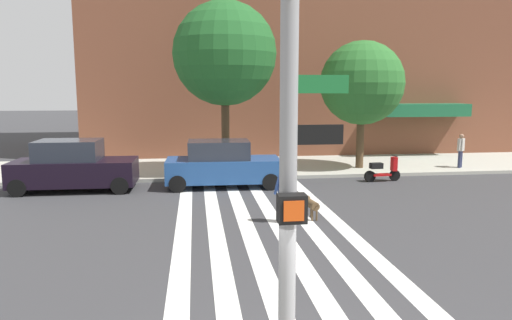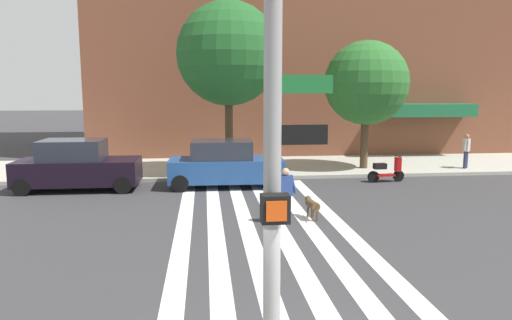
{
  "view_description": "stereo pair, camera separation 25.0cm",
  "coord_description": "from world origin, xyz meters",
  "px_view_note": "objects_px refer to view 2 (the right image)",
  "views": [
    {
      "loc": [
        -1.71,
        -5.07,
        3.9
      ],
      "look_at": [
        -0.04,
        7.76,
        1.95
      ],
      "focal_mm": 32.96,
      "sensor_mm": 36.0,
      "label": 1
    },
    {
      "loc": [
        -1.46,
        -5.1,
        3.9
      ],
      "look_at": [
        -0.04,
        7.76,
        1.95
      ],
      "focal_mm": 32.96,
      "sensor_mm": 36.0,
      "label": 2
    }
  ],
  "objects_px": {
    "parked_scooter": "(386,171)",
    "street_tree_middle": "(366,83)",
    "street_tree_nearest": "(228,54)",
    "parked_car_behind_first": "(225,164)",
    "dog_on_leash": "(312,205)",
    "pedestrian_bystander": "(466,149)",
    "parked_car_near_curb": "(77,166)",
    "traffic_light_pole": "(274,128)",
    "pedestrian_dog_walker": "(285,192)"
  },
  "relations": [
    {
      "from": "parked_scooter",
      "to": "street_tree_middle",
      "type": "xyz_separation_m",
      "value": [
        -0.05,
        2.74,
        3.71
      ]
    },
    {
      "from": "parked_car_behind_first",
      "to": "parked_scooter",
      "type": "xyz_separation_m",
      "value": [
        6.86,
        0.2,
        -0.42
      ]
    },
    {
      "from": "street_tree_nearest",
      "to": "pedestrian_bystander",
      "type": "xyz_separation_m",
      "value": [
        11.36,
        0.01,
        -4.36
      ]
    },
    {
      "from": "street_tree_middle",
      "to": "pedestrian_dog_walker",
      "type": "height_order",
      "value": "street_tree_middle"
    },
    {
      "from": "parked_car_behind_first",
      "to": "parked_scooter",
      "type": "height_order",
      "value": "parked_car_behind_first"
    },
    {
      "from": "parked_car_near_curb",
      "to": "pedestrian_dog_walker",
      "type": "xyz_separation_m",
      "value": [
        7.29,
        -5.47,
        -0.01
      ]
    },
    {
      "from": "parked_car_near_curb",
      "to": "dog_on_leash",
      "type": "xyz_separation_m",
      "value": [
        8.17,
        -5.13,
        -0.49
      ]
    },
    {
      "from": "parked_scooter",
      "to": "dog_on_leash",
      "type": "relative_size",
      "value": 1.61
    },
    {
      "from": "parked_scooter",
      "to": "pedestrian_bystander",
      "type": "bearing_deg",
      "value": 23.76
    },
    {
      "from": "parked_car_behind_first",
      "to": "parked_car_near_curb",
      "type": "bearing_deg",
      "value": -180.0
    },
    {
      "from": "parked_car_behind_first",
      "to": "street_tree_middle",
      "type": "height_order",
      "value": "street_tree_middle"
    },
    {
      "from": "street_tree_middle",
      "to": "pedestrian_dog_walker",
      "type": "bearing_deg",
      "value": -122.19
    },
    {
      "from": "street_tree_middle",
      "to": "pedestrian_dog_walker",
      "type": "xyz_separation_m",
      "value": [
        -5.29,
        -8.41,
        -3.26
      ]
    },
    {
      "from": "parked_scooter",
      "to": "street_tree_middle",
      "type": "distance_m",
      "value": 4.61
    },
    {
      "from": "parked_car_behind_first",
      "to": "street_tree_nearest",
      "type": "relative_size",
      "value": 0.6
    },
    {
      "from": "parked_car_near_curb",
      "to": "parked_scooter",
      "type": "xyz_separation_m",
      "value": [
        12.63,
        0.2,
        -0.46
      ]
    },
    {
      "from": "street_tree_nearest",
      "to": "parked_car_near_curb",
      "type": "bearing_deg",
      "value": -159.23
    },
    {
      "from": "parked_car_near_curb",
      "to": "street_tree_nearest",
      "type": "bearing_deg",
      "value": 20.77
    },
    {
      "from": "parked_car_near_curb",
      "to": "parked_car_behind_first",
      "type": "height_order",
      "value": "parked_car_near_curb"
    },
    {
      "from": "traffic_light_pole",
      "to": "street_tree_middle",
      "type": "xyz_separation_m",
      "value": [
        6.94,
        17.12,
        0.67
      ]
    },
    {
      "from": "parked_car_behind_first",
      "to": "pedestrian_bystander",
      "type": "bearing_deg",
      "value": 11.19
    },
    {
      "from": "traffic_light_pole",
      "to": "parked_car_behind_first",
      "type": "xyz_separation_m",
      "value": [
        0.13,
        14.18,
        -2.62
      ]
    },
    {
      "from": "dog_on_leash",
      "to": "parked_car_behind_first",
      "type": "bearing_deg",
      "value": 115.11
    },
    {
      "from": "traffic_light_pole",
      "to": "street_tree_nearest",
      "type": "height_order",
      "value": "street_tree_nearest"
    },
    {
      "from": "dog_on_leash",
      "to": "pedestrian_bystander",
      "type": "relative_size",
      "value": 0.62
    },
    {
      "from": "street_tree_nearest",
      "to": "street_tree_middle",
      "type": "xyz_separation_m",
      "value": [
        6.52,
        0.64,
        -1.25
      ]
    },
    {
      "from": "parked_scooter",
      "to": "street_tree_nearest",
      "type": "distance_m",
      "value": 8.49
    },
    {
      "from": "parked_scooter",
      "to": "street_tree_nearest",
      "type": "xyz_separation_m",
      "value": [
        -6.57,
        2.1,
        4.96
      ]
    },
    {
      "from": "parked_scooter",
      "to": "pedestrian_bystander",
      "type": "height_order",
      "value": "pedestrian_bystander"
    },
    {
      "from": "traffic_light_pole",
      "to": "pedestrian_dog_walker",
      "type": "relative_size",
      "value": 3.54
    },
    {
      "from": "street_tree_nearest",
      "to": "street_tree_middle",
      "type": "height_order",
      "value": "street_tree_nearest"
    },
    {
      "from": "parked_car_near_curb",
      "to": "street_tree_middle",
      "type": "bearing_deg",
      "value": 13.15
    },
    {
      "from": "parked_car_near_curb",
      "to": "traffic_light_pole",
      "type": "bearing_deg",
      "value": -68.33
    },
    {
      "from": "street_tree_nearest",
      "to": "street_tree_middle",
      "type": "relative_size",
      "value": 1.26
    },
    {
      "from": "traffic_light_pole",
      "to": "parked_car_near_curb",
      "type": "xyz_separation_m",
      "value": [
        -5.64,
        14.18,
        -2.59
      ]
    },
    {
      "from": "traffic_light_pole",
      "to": "pedestrian_dog_walker",
      "type": "height_order",
      "value": "traffic_light_pole"
    },
    {
      "from": "parked_car_near_curb",
      "to": "pedestrian_bystander",
      "type": "relative_size",
      "value": 2.83
    },
    {
      "from": "parked_car_near_curb",
      "to": "parked_scooter",
      "type": "distance_m",
      "value": 12.64
    },
    {
      "from": "pedestrian_bystander",
      "to": "street_tree_nearest",
      "type": "bearing_deg",
      "value": -179.96
    },
    {
      "from": "parked_scooter",
      "to": "parked_car_behind_first",
      "type": "bearing_deg",
      "value": -178.36
    },
    {
      "from": "parked_car_behind_first",
      "to": "street_tree_nearest",
      "type": "bearing_deg",
      "value": 82.7
    },
    {
      "from": "parked_car_behind_first",
      "to": "pedestrian_dog_walker",
      "type": "height_order",
      "value": "parked_car_behind_first"
    },
    {
      "from": "parked_scooter",
      "to": "dog_on_leash",
      "type": "distance_m",
      "value": 6.95
    },
    {
      "from": "traffic_light_pole",
      "to": "pedestrian_bystander",
      "type": "distance_m",
      "value": 20.41
    },
    {
      "from": "street_tree_nearest",
      "to": "street_tree_middle",
      "type": "bearing_deg",
      "value": 5.61
    },
    {
      "from": "traffic_light_pole",
      "to": "parked_scooter",
      "type": "bearing_deg",
      "value": 64.08
    },
    {
      "from": "parked_car_behind_first",
      "to": "dog_on_leash",
      "type": "distance_m",
      "value": 5.68
    },
    {
      "from": "traffic_light_pole",
      "to": "parked_scooter",
      "type": "height_order",
      "value": "traffic_light_pole"
    },
    {
      "from": "traffic_light_pole",
      "to": "pedestrian_bystander",
      "type": "xyz_separation_m",
      "value": [
        11.78,
        16.49,
        -2.44
      ]
    },
    {
      "from": "parked_car_behind_first",
      "to": "dog_on_leash",
      "type": "xyz_separation_m",
      "value": [
        2.4,
        -5.13,
        -0.46
      ]
    }
  ]
}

